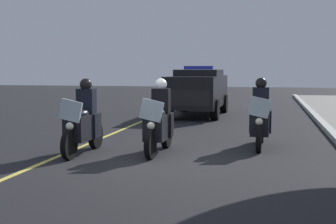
{
  "coord_description": "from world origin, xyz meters",
  "views": [
    {
      "loc": [
        9.63,
        2.35,
        1.95
      ],
      "look_at": [
        -1.32,
        0.0,
        0.9
      ],
      "focal_mm": 49.94,
      "sensor_mm": 36.0,
      "label": 1
    }
  ],
  "objects": [
    {
      "name": "lane_stripe_center",
      "position": [
        0.0,
        -2.18,
        0.0
      ],
      "size": [
        48.0,
        0.12,
        0.01
      ],
      "primitive_type": "cube",
      "color": "#E0D14C",
      "rests_on": "ground"
    },
    {
      "name": "police_motorcycle_trailing",
      "position": [
        -2.04,
        2.18,
        0.7
      ],
      "size": [
        2.14,
        0.57,
        1.72
      ],
      "color": "black",
      "rests_on": "ground"
    },
    {
      "name": "police_motorcycle_lead_left",
      "position": [
        -0.31,
        -1.76,
        0.7
      ],
      "size": [
        2.14,
        0.57,
        1.72
      ],
      "color": "black",
      "rests_on": "ground"
    },
    {
      "name": "police_motorcycle_lead_right",
      "position": [
        -0.75,
        -0.09,
        0.7
      ],
      "size": [
        2.14,
        0.57,
        1.72
      ],
      "color": "black",
      "rests_on": "ground"
    },
    {
      "name": "ground_plane",
      "position": [
        0.0,
        0.0,
        0.0
      ],
      "size": [
        80.0,
        80.0,
        0.0
      ],
      "primitive_type": "plane",
      "color": "black"
    },
    {
      "name": "police_suv",
      "position": [
        -9.49,
        -0.47,
        1.07
      ],
      "size": [
        4.94,
        2.15,
        2.05
      ],
      "color": "black",
      "rests_on": "ground"
    }
  ]
}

